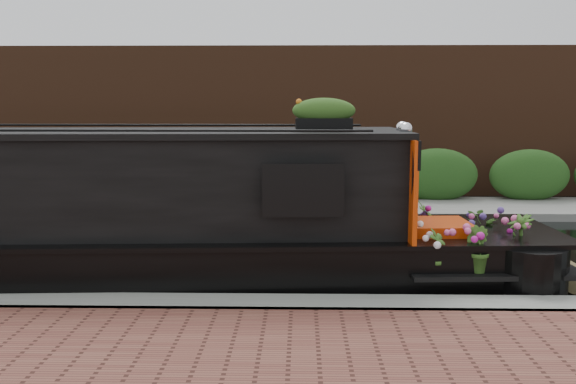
{
  "coord_description": "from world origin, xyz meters",
  "views": [
    {
      "loc": [
        0.95,
        -10.55,
        2.61
      ],
      "look_at": [
        0.73,
        -0.6,
        1.15
      ],
      "focal_mm": 40.0,
      "sensor_mm": 36.0,
      "label": 1
    }
  ],
  "objects": [
    {
      "name": "narrowboat",
      "position": [
        -1.83,
        -1.96,
        0.84
      ],
      "size": [
        12.11,
        2.73,
        2.84
      ],
      "rotation": [
        0.0,
        0.0,
        0.05
      ],
      "color": "black",
      "rests_on": "ground"
    },
    {
      "name": "far_hedge",
      "position": [
        0.0,
        5.1,
        0.0
      ],
      "size": [
        40.0,
        1.1,
        2.8
      ],
      "primitive_type": "cube",
      "color": "#234B19",
      "rests_on": "ground"
    },
    {
      "name": "rope_fender",
      "position": [
        4.65,
        -1.96,
        0.19
      ],
      "size": [
        0.37,
        0.42,
        0.37
      ],
      "primitive_type": "cylinder",
      "rotation": [
        1.57,
        0.0,
        0.0
      ],
      "color": "brown",
      "rests_on": "ground"
    },
    {
      "name": "near_bank_coping",
      "position": [
        0.0,
        -3.3,
        0.0
      ],
      "size": [
        40.0,
        0.6,
        0.5
      ],
      "primitive_type": "cube",
      "color": "gray",
      "rests_on": "ground"
    },
    {
      "name": "far_brick_wall",
      "position": [
        0.0,
        7.2,
        0.0
      ],
      "size": [
        40.0,
        1.0,
        8.0
      ],
      "primitive_type": "cube",
      "color": "#4E2B1A",
      "rests_on": "ground"
    },
    {
      "name": "far_bank_path",
      "position": [
        0.0,
        4.2,
        0.0
      ],
      "size": [
        40.0,
        2.4,
        0.34
      ],
      "primitive_type": "cube",
      "color": "gray",
      "rests_on": "ground"
    },
    {
      "name": "ground",
      "position": [
        0.0,
        0.0,
        0.0
      ],
      "size": [
        80.0,
        80.0,
        0.0
      ],
      "primitive_type": "plane",
      "color": "black",
      "rests_on": "ground"
    }
  ]
}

